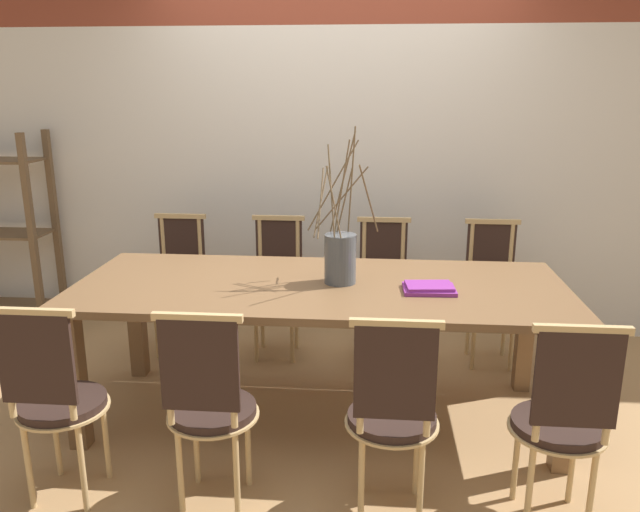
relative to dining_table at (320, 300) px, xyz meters
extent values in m
plane|color=#A87F51|center=(0.00, 0.00, -0.67)|extent=(16.00, 16.00, 0.00)
cube|color=silver|center=(0.00, 1.34, 0.41)|extent=(12.00, 0.06, 2.16)
cube|color=brown|center=(0.00, 0.00, 0.07)|extent=(2.56, 1.03, 0.04)
cube|color=brown|center=(-1.17, -0.41, -0.31)|extent=(0.09, 0.09, 0.72)
cube|color=brown|center=(1.17, -0.41, -0.31)|extent=(0.09, 0.09, 0.72)
cube|color=brown|center=(-1.17, 0.41, -0.31)|extent=(0.09, 0.09, 0.72)
cube|color=brown|center=(1.17, 0.41, -0.31)|extent=(0.09, 0.09, 0.72)
cylinder|color=black|center=(-1.05, -0.77, -0.23)|extent=(0.37, 0.37, 0.04)
cylinder|color=tan|center=(-1.05, -0.77, -0.26)|extent=(0.39, 0.39, 0.01)
cylinder|color=tan|center=(-1.17, -0.66, -0.46)|extent=(0.03, 0.03, 0.42)
cylinder|color=tan|center=(-0.93, -0.66, -0.46)|extent=(0.03, 0.03, 0.42)
cylinder|color=tan|center=(-1.17, -0.89, -0.46)|extent=(0.03, 0.03, 0.42)
cylinder|color=tan|center=(-0.93, -0.89, -0.46)|extent=(0.03, 0.03, 0.42)
cylinder|color=tan|center=(-1.18, -0.93, 0.02)|extent=(0.03, 0.03, 0.47)
cylinder|color=tan|center=(-0.92, -0.93, 0.02)|extent=(0.03, 0.03, 0.47)
cube|color=black|center=(-1.05, -0.93, 0.04)|extent=(0.31, 0.02, 0.38)
cube|color=tan|center=(-1.05, -0.93, 0.24)|extent=(0.35, 0.03, 0.03)
cylinder|color=black|center=(-0.39, -0.77, -0.23)|extent=(0.37, 0.37, 0.04)
cylinder|color=tan|center=(-0.39, -0.77, -0.26)|extent=(0.39, 0.39, 0.01)
cylinder|color=tan|center=(-0.51, -0.66, -0.46)|extent=(0.03, 0.03, 0.42)
cylinder|color=tan|center=(-0.27, -0.66, -0.46)|extent=(0.03, 0.03, 0.42)
cylinder|color=tan|center=(-0.51, -0.89, -0.46)|extent=(0.03, 0.03, 0.42)
cylinder|color=tan|center=(-0.27, -0.89, -0.46)|extent=(0.03, 0.03, 0.42)
cylinder|color=tan|center=(-0.52, -0.93, 0.02)|extent=(0.03, 0.03, 0.47)
cylinder|color=tan|center=(-0.26, -0.93, 0.02)|extent=(0.03, 0.03, 0.47)
cube|color=black|center=(-0.39, -0.93, 0.04)|extent=(0.31, 0.02, 0.38)
cube|color=tan|center=(-0.39, -0.93, 0.24)|extent=(0.35, 0.03, 0.03)
cylinder|color=black|center=(0.36, -0.77, -0.23)|extent=(0.37, 0.37, 0.04)
cylinder|color=tan|center=(0.36, -0.77, -0.26)|extent=(0.39, 0.39, 0.01)
cylinder|color=tan|center=(0.25, -0.66, -0.46)|extent=(0.03, 0.03, 0.42)
cylinder|color=tan|center=(0.48, -0.66, -0.46)|extent=(0.03, 0.03, 0.42)
cylinder|color=tan|center=(0.25, -0.89, -0.46)|extent=(0.03, 0.03, 0.42)
cylinder|color=tan|center=(0.48, -0.89, -0.46)|extent=(0.03, 0.03, 0.42)
cylinder|color=tan|center=(0.24, -0.93, 0.02)|extent=(0.03, 0.03, 0.47)
cylinder|color=tan|center=(0.49, -0.93, 0.02)|extent=(0.03, 0.03, 0.47)
cube|color=black|center=(0.36, -0.93, 0.04)|extent=(0.31, 0.02, 0.38)
cube|color=tan|center=(0.36, -0.93, 0.24)|extent=(0.35, 0.03, 0.03)
cylinder|color=black|center=(1.03, -0.77, -0.23)|extent=(0.37, 0.37, 0.04)
cylinder|color=tan|center=(1.03, -0.77, -0.26)|extent=(0.39, 0.39, 0.01)
cylinder|color=tan|center=(0.91, -0.66, -0.46)|extent=(0.03, 0.03, 0.42)
cylinder|color=tan|center=(1.15, -0.66, -0.46)|extent=(0.03, 0.03, 0.42)
cylinder|color=tan|center=(0.91, -0.89, -0.46)|extent=(0.03, 0.03, 0.42)
cylinder|color=tan|center=(1.15, -0.89, -0.46)|extent=(0.03, 0.03, 0.42)
cylinder|color=tan|center=(0.90, -0.93, 0.02)|extent=(0.03, 0.03, 0.47)
cylinder|color=tan|center=(1.16, -0.93, 0.02)|extent=(0.03, 0.03, 0.47)
cube|color=black|center=(1.03, -0.93, 0.04)|extent=(0.31, 0.02, 0.38)
cube|color=tan|center=(1.03, -0.93, 0.24)|extent=(0.35, 0.03, 0.03)
cylinder|color=black|center=(-1.03, 0.77, -0.23)|extent=(0.37, 0.37, 0.04)
cylinder|color=tan|center=(-1.03, 0.77, -0.26)|extent=(0.39, 0.39, 0.01)
cylinder|color=tan|center=(-0.91, 0.66, -0.46)|extent=(0.03, 0.03, 0.42)
cylinder|color=tan|center=(-1.15, 0.66, -0.46)|extent=(0.03, 0.03, 0.42)
cylinder|color=tan|center=(-0.91, 0.89, -0.46)|extent=(0.03, 0.03, 0.42)
cylinder|color=tan|center=(-1.15, 0.89, -0.46)|extent=(0.03, 0.03, 0.42)
cylinder|color=tan|center=(-0.90, 0.93, 0.02)|extent=(0.03, 0.03, 0.47)
cylinder|color=tan|center=(-1.16, 0.93, 0.02)|extent=(0.03, 0.03, 0.47)
cube|color=black|center=(-1.03, 0.93, 0.04)|extent=(0.31, 0.02, 0.38)
cube|color=tan|center=(-1.03, 0.93, 0.24)|extent=(0.35, 0.03, 0.03)
cylinder|color=black|center=(-0.36, 0.77, -0.23)|extent=(0.37, 0.37, 0.04)
cylinder|color=tan|center=(-0.36, 0.77, -0.26)|extent=(0.39, 0.39, 0.01)
cylinder|color=tan|center=(-0.24, 0.66, -0.46)|extent=(0.03, 0.03, 0.42)
cylinder|color=tan|center=(-0.48, 0.66, -0.46)|extent=(0.03, 0.03, 0.42)
cylinder|color=tan|center=(-0.24, 0.89, -0.46)|extent=(0.03, 0.03, 0.42)
cylinder|color=tan|center=(-0.48, 0.89, -0.46)|extent=(0.03, 0.03, 0.42)
cylinder|color=tan|center=(-0.23, 0.93, 0.02)|extent=(0.03, 0.03, 0.47)
cylinder|color=tan|center=(-0.49, 0.93, 0.02)|extent=(0.03, 0.03, 0.47)
cube|color=black|center=(-0.36, 0.93, 0.04)|extent=(0.31, 0.02, 0.38)
cube|color=tan|center=(-0.36, 0.93, 0.24)|extent=(0.35, 0.03, 0.03)
cylinder|color=black|center=(0.34, 0.77, -0.23)|extent=(0.37, 0.37, 0.04)
cylinder|color=tan|center=(0.34, 0.77, -0.26)|extent=(0.39, 0.39, 0.01)
cylinder|color=tan|center=(0.46, 0.66, -0.46)|extent=(0.03, 0.03, 0.42)
cylinder|color=tan|center=(0.22, 0.66, -0.46)|extent=(0.03, 0.03, 0.42)
cylinder|color=tan|center=(0.46, 0.89, -0.46)|extent=(0.03, 0.03, 0.42)
cylinder|color=tan|center=(0.22, 0.89, -0.46)|extent=(0.03, 0.03, 0.42)
cylinder|color=tan|center=(0.47, 0.93, 0.02)|extent=(0.03, 0.03, 0.47)
cylinder|color=tan|center=(0.21, 0.93, 0.02)|extent=(0.03, 0.03, 0.47)
cube|color=black|center=(0.34, 0.93, 0.04)|extent=(0.31, 0.02, 0.38)
cube|color=tan|center=(0.34, 0.93, 0.24)|extent=(0.35, 0.03, 0.03)
cylinder|color=black|center=(1.04, 0.77, -0.23)|extent=(0.37, 0.37, 0.04)
cylinder|color=tan|center=(1.04, 0.77, -0.26)|extent=(0.39, 0.39, 0.01)
cylinder|color=tan|center=(1.16, 0.66, -0.46)|extent=(0.03, 0.03, 0.42)
cylinder|color=tan|center=(0.92, 0.66, -0.46)|extent=(0.03, 0.03, 0.42)
cylinder|color=tan|center=(1.16, 0.89, -0.46)|extent=(0.03, 0.03, 0.42)
cylinder|color=tan|center=(0.92, 0.89, -0.46)|extent=(0.03, 0.03, 0.42)
cylinder|color=tan|center=(1.17, 0.93, 0.02)|extent=(0.03, 0.03, 0.47)
cylinder|color=tan|center=(0.92, 0.93, 0.02)|extent=(0.03, 0.03, 0.47)
cube|color=black|center=(1.04, 0.93, 0.04)|extent=(0.31, 0.02, 0.38)
cube|color=tan|center=(1.04, 0.93, 0.24)|extent=(0.35, 0.03, 0.03)
cylinder|color=#4C5156|center=(0.10, 0.03, 0.22)|extent=(0.17, 0.17, 0.26)
cylinder|color=brown|center=(0.00, 0.06, 0.52)|extent=(0.06, 0.22, 0.34)
cylinder|color=brown|center=(0.00, 0.03, 0.51)|extent=(0.02, 0.22, 0.33)
cylinder|color=brown|center=(0.11, 0.07, 0.59)|extent=(0.08, 0.02, 0.48)
cylinder|color=brown|center=(0.25, -0.02, 0.54)|extent=(0.10, 0.30, 0.39)
cylinder|color=brown|center=(0.07, -0.01, 0.52)|extent=(0.09, 0.08, 0.36)
cylinder|color=brown|center=(0.06, 0.16, 0.58)|extent=(0.27, 0.11, 0.47)
cylinder|color=brown|center=(0.12, 0.07, 0.52)|extent=(0.09, 0.05, 0.34)
cylinder|color=brown|center=(0.10, 0.16, 0.52)|extent=(0.28, 0.01, 0.34)
cylinder|color=brown|center=(0.11, 0.09, 0.61)|extent=(0.13, 0.02, 0.52)
cylinder|color=brown|center=(0.06, 0.01, 0.58)|extent=(0.05, 0.10, 0.46)
cylinder|color=brown|center=(0.16, 0.05, 0.62)|extent=(0.04, 0.12, 0.55)
cube|color=#842D8C|center=(0.56, -0.08, 0.10)|extent=(0.27, 0.20, 0.02)
cube|color=#842D8C|center=(0.56, -0.08, 0.12)|extent=(0.25, 0.18, 0.02)
cube|color=brown|center=(-2.08, 0.91, 0.06)|extent=(0.04, 0.04, 1.46)
cube|color=brown|center=(-2.08, 1.25, 0.06)|extent=(0.04, 0.04, 1.46)
cube|color=brown|center=(-2.41, 1.08, -0.50)|extent=(0.67, 0.33, 0.02)
cube|color=brown|center=(-2.41, 1.08, 0.06)|extent=(0.67, 0.33, 0.02)
camera|label=1|loc=(0.27, -3.09, 1.09)|focal=35.00mm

